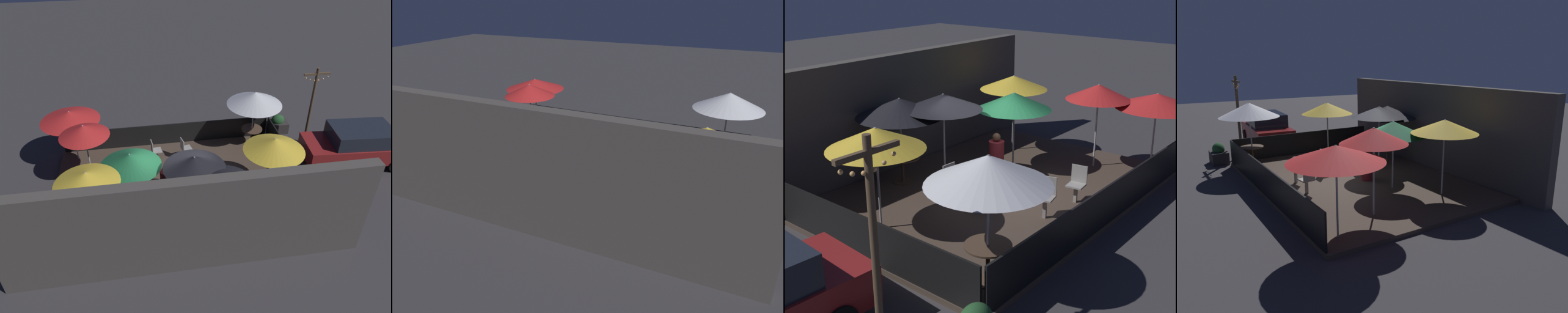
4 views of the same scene
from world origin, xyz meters
The scene contains 21 objects.
ground_plane centered at (0.00, 0.00, 0.00)m, with size 60.00×60.00×0.00m, color #383538.
patio_deck centered at (0.00, 0.00, 0.06)m, with size 8.98×6.39×0.12m.
building_wall centered at (0.00, 3.43, 1.65)m, with size 10.58×0.36×3.30m.
fence_front centered at (0.00, -3.15, 0.59)m, with size 8.78×0.05×0.95m.
fence_side_left centered at (-4.44, 0.00, 0.59)m, with size 0.05×6.19×0.95m.
patio_umbrella_0 centered at (-1.17, 2.23, 2.17)m, with size 2.28×2.28×2.29m.
patio_umbrella_1 centered at (-3.56, -2.54, 2.32)m, with size 2.27×2.27×2.48m.
patio_umbrella_2 centered at (1.56, 0.58, 2.07)m, with size 2.07×2.07×2.19m.
patio_umbrella_3 centered at (3.14, -1.15, 2.29)m, with size 1.81×1.81×2.39m.
patio_umbrella_4 centered at (2.87, 1.54, 2.25)m, with size 2.03×2.03×2.34m.
patio_umbrella_5 centered at (-3.34, 0.64, 2.20)m, with size 2.13×2.13×2.32m.
patio_umbrella_6 centered at (-0.45, 1.36, 2.32)m, with size 2.02×2.02×2.40m.
patio_umbrella_7 centered at (3.80, -2.57, 2.14)m, with size 2.28×2.28×2.22m.
dining_table_0 centered at (-1.17, 2.23, 0.70)m, with size 0.96×0.96×0.72m.
dining_table_1 centered at (-3.56, -2.54, 0.73)m, with size 0.88×0.88×0.77m.
patio_chair_0 centered at (-1.23, 0.62, 0.63)m, with size 0.41×0.41×0.93m.
patio_chair_1 centered at (-1.07, -0.56, 0.61)m, with size 0.41×0.41×0.90m.
patio_chair_2 centered at (-0.57, -1.88, 0.65)m, with size 0.48×0.48×0.96m.
patio_chair_3 centered at (0.64, -2.00, 0.61)m, with size 0.45×0.45×0.90m.
patron_0 centered at (0.41, 0.30, 0.72)m, with size 0.46×0.46×1.36m.
planter_box centered at (-5.09, -3.52, 0.37)m, with size 0.92×0.64×0.87m.
Camera 2 is at (-4.36, 10.21, 5.75)m, focal length 35.00 mm.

